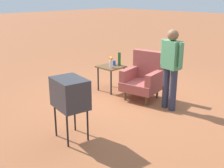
{
  "coord_description": "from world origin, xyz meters",
  "views": [
    {
      "loc": [
        3.88,
        -4.65,
        2.29
      ],
      "look_at": [
        0.26,
        -0.99,
        0.65
      ],
      "focal_mm": 45.54,
      "sensor_mm": 36.0,
      "label": 1
    }
  ],
  "objects": [
    {
      "name": "side_table",
      "position": [
        -0.83,
        0.07,
        0.53
      ],
      "size": [
        0.56,
        0.56,
        0.62
      ],
      "color": "black",
      "rests_on": "ground"
    },
    {
      "name": "person_standing",
      "position": [
        0.85,
        0.09,
        0.94
      ],
      "size": [
        0.56,
        0.28,
        1.64
      ],
      "color": "#2D3347",
      "rests_on": "ground"
    },
    {
      "name": "soda_can_blue",
      "position": [
        -0.81,
        0.17,
        0.68
      ],
      "size": [
        0.07,
        0.07,
        0.12
      ],
      "primitive_type": "cylinder",
      "color": "blue",
      "rests_on": "side_table"
    },
    {
      "name": "flower_vase",
      "position": [
        -0.73,
        -0.03,
        0.77
      ],
      "size": [
        0.15,
        0.1,
        0.27
      ],
      "color": "silver",
      "rests_on": "side_table"
    },
    {
      "name": "ground_plane",
      "position": [
        0.0,
        0.0,
        0.0
      ],
      "size": [
        60.0,
        60.0,
        0.0
      ],
      "primitive_type": "plane",
      "color": "#A05B38"
    },
    {
      "name": "bottle_wine_green",
      "position": [
        -0.74,
        0.27,
        0.78
      ],
      "size": [
        0.07,
        0.07,
        0.32
      ],
      "primitive_type": "cylinder",
      "color": "#1E5623",
      "rests_on": "side_table"
    },
    {
      "name": "armchair",
      "position": [
        0.08,
        0.23,
        0.5
      ],
      "size": [
        0.89,
        0.9,
        1.06
      ],
      "color": "brown",
      "rests_on": "ground"
    },
    {
      "name": "tv_on_stand",
      "position": [
        0.43,
        -2.11,
        0.78
      ],
      "size": [
        0.67,
        0.54,
        1.03
      ],
      "color": "black",
      "rests_on": "ground"
    }
  ]
}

